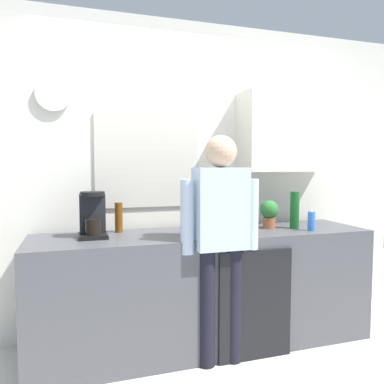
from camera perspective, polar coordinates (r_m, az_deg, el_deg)
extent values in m
plane|color=silver|center=(2.90, 4.26, -24.65)|extent=(8.00, 8.00, 0.00)
cube|color=#4C4C51|center=(2.98, 2.11, -14.57)|extent=(2.60, 0.64, 0.88)
cube|color=black|center=(2.81, 9.73, -16.79)|extent=(0.56, 0.02, 0.79)
cube|color=silver|center=(3.24, -0.40, 2.41)|extent=(4.20, 0.10, 2.60)
cube|color=beige|center=(3.09, -6.75, 4.75)|extent=(0.86, 0.02, 0.76)
cube|color=#8CA5C6|center=(3.09, -6.77, 4.75)|extent=(0.80, 0.02, 0.70)
cube|color=silver|center=(3.40, 14.37, 8.81)|extent=(0.84, 0.32, 0.68)
cylinder|color=silver|center=(3.07, -20.51, 13.90)|extent=(0.26, 0.03, 0.26)
cube|color=black|center=(2.74, -14.91, -6.52)|extent=(0.20, 0.20, 0.03)
cube|color=black|center=(2.77, -15.02, -3.15)|extent=(0.18, 0.08, 0.28)
cylinder|color=black|center=(2.70, -14.91, -5.17)|extent=(0.11, 0.11, 0.11)
cylinder|color=black|center=(2.70, -15.03, -0.25)|extent=(0.17, 0.17, 0.03)
cylinder|color=olive|center=(2.72, 8.15, -4.14)|extent=(0.06, 0.06, 0.25)
cylinder|color=maroon|center=(2.75, -0.97, -4.34)|extent=(0.06, 0.06, 0.22)
cylinder|color=brown|center=(2.91, -11.18, -3.84)|extent=(0.06, 0.06, 0.23)
cylinder|color=black|center=(3.03, 5.36, -3.95)|extent=(0.06, 0.06, 0.18)
cylinder|color=#195923|center=(3.14, 15.47, -2.69)|extent=(0.07, 0.07, 0.30)
cylinder|color=yellow|center=(3.15, 5.20, -4.51)|extent=(0.07, 0.07, 0.08)
cylinder|color=#9E5638|center=(3.11, 11.74, -4.64)|extent=(0.10, 0.10, 0.09)
sphere|color=#2D7233|center=(3.10, 11.77, -2.63)|extent=(0.15, 0.15, 0.15)
cylinder|color=blue|center=(3.08, 17.84, -4.29)|extent=(0.06, 0.06, 0.15)
cone|color=white|center=(3.07, 17.87, -2.62)|extent=(0.02, 0.02, 0.03)
cylinder|color=silver|center=(2.86, 3.99, -4.51)|extent=(0.14, 0.14, 0.17)
cylinder|color=black|center=(2.70, 2.24, -17.34)|extent=(0.12, 0.12, 0.82)
cylinder|color=black|center=(2.76, 6.32, -16.80)|extent=(0.12, 0.12, 0.82)
cube|color=silver|center=(2.56, 4.39, -2.52)|extent=(0.36, 0.20, 0.56)
sphere|color=#D8AD8C|center=(2.55, 4.44, 6.23)|extent=(0.22, 0.22, 0.22)
cylinder|color=silver|center=(2.49, -0.76, -3.86)|extent=(0.09, 0.09, 0.50)
cylinder|color=silver|center=(2.67, 9.19, -3.39)|extent=(0.09, 0.09, 0.50)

